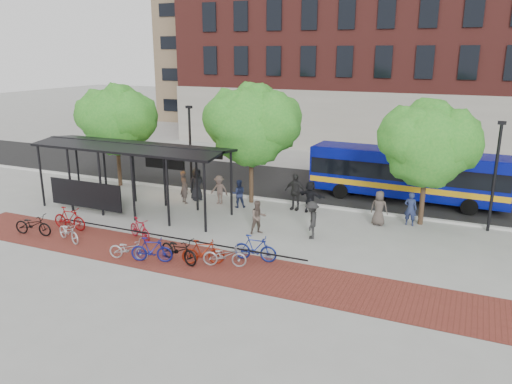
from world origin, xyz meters
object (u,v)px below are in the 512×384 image
at_px(bike_6, 128,249).
at_px(pedestrian_6, 379,208).
at_px(bike_8, 179,250).
at_px(pedestrian_2, 239,194).
at_px(pedestrian_0, 197,184).
at_px(bus, 407,172).
at_px(bike_0, 33,225).
at_px(tree_b, 253,122).
at_px(lamp_post_right, 495,174).
at_px(bike_1, 69,218).
at_px(pedestrian_3, 219,190).
at_px(pedestrian_4, 295,192).
at_px(bike_5, 140,229).
at_px(bike_7, 152,250).
at_px(pedestrian_8, 258,217).
at_px(pedestrian_5, 310,197).
at_px(bike_9, 203,252).
at_px(bus_shelter, 130,154).
at_px(lamp_post_left, 190,147).
at_px(pedestrian_1, 184,187).
at_px(tree_a, 117,117).
at_px(bike_2, 69,232).
at_px(pedestrian_9, 312,220).
at_px(bike_11, 255,248).
at_px(pedestrian_7, 410,209).
at_px(tree_c, 430,141).
at_px(bike_10, 225,255).

height_order(bike_6, pedestrian_6, pedestrian_6).
bearing_deg(bike_8, pedestrian_2, 22.06).
bearing_deg(pedestrian_0, bus, -30.57).
distance_m(bike_0, pedestrian_6, 16.10).
height_order(tree_b, lamp_post_right, tree_b).
xyz_separation_m(bike_1, bike_6, (4.72, -1.73, -0.11)).
distance_m(pedestrian_3, pedestrian_4, 4.20).
relative_size(bike_5, bike_7, 0.95).
bearing_deg(pedestrian_8, pedestrian_2, 85.89).
relative_size(bike_1, bike_7, 1.06).
height_order(pedestrian_2, pedestrian_5, pedestrian_5).
bearing_deg(bike_7, bike_9, -89.19).
xyz_separation_m(lamp_post_right, bike_0, (-18.97, -8.98, -2.25)).
bearing_deg(bus_shelter, pedestrian_8, -4.53).
bearing_deg(pedestrian_6, pedestrian_8, 40.22).
bearing_deg(lamp_post_left, bike_0, -108.33).
height_order(bike_9, pedestrian_5, pedestrian_5).
distance_m(tree_b, lamp_post_left, 4.45).
xyz_separation_m(lamp_post_right, pedestrian_1, (-15.32, -1.89, -1.84)).
height_order(pedestrian_0, pedestrian_8, pedestrian_0).
xyz_separation_m(tree_b, bike_8, (0.63, -8.64, -3.94)).
xyz_separation_m(tree_a, bike_1, (2.92, -7.50, -3.70)).
bearing_deg(pedestrian_3, bus_shelter, -142.61).
distance_m(bike_2, bike_8, 5.64).
bearing_deg(pedestrian_9, lamp_post_left, -129.74).
bearing_deg(pedestrian_0, bike_11, -98.46).
bearing_deg(lamp_post_right, pedestrian_5, -174.77).
relative_size(tree_b, pedestrian_7, 3.92).
height_order(bike_9, pedestrian_0, pedestrian_0).
height_order(bike_0, pedestrian_9, pedestrian_9).
height_order(bus, pedestrian_6, bus).
xyz_separation_m(bus, bike_8, (-7.05, -12.31, -1.13)).
bearing_deg(tree_c, pedestrian_6, -152.54).
height_order(bike_0, pedestrian_5, pedestrian_5).
bearing_deg(bike_5, bus_shelter, 64.02).
height_order(tree_c, bike_2, tree_c).
bearing_deg(lamp_post_left, bike_7, -68.15).
relative_size(bus_shelter, bike_8, 5.39).
distance_m(bus_shelter, pedestrian_4, 8.77).
height_order(bike_7, pedestrian_9, pedestrian_9).
distance_m(bike_6, pedestrian_9, 7.97).
height_order(tree_c, bike_10, tree_c).
distance_m(bus, pedestrian_7, 4.25).
distance_m(tree_a, tree_b, 9.01).
bearing_deg(pedestrian_5, bike_6, 77.25).
height_order(pedestrian_0, pedestrian_7, pedestrian_0).
relative_size(bike_8, pedestrian_8, 1.26).
xyz_separation_m(bus, pedestrian_2, (-8.02, -4.85, -0.88)).
xyz_separation_m(tree_c, bike_11, (-5.64, -7.31, -3.52)).
relative_size(bike_8, pedestrian_2, 1.29).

